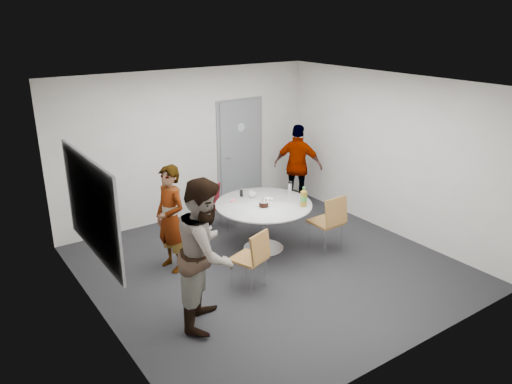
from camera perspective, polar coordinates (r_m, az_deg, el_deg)
floor at (r=7.60m, az=1.52°, el=-8.47°), size 5.00×5.00×0.00m
ceiling at (r=6.75m, az=1.73°, el=12.15°), size 5.00×5.00×0.00m
wall_back at (r=9.11m, az=-7.76°, el=5.34°), size 5.00×0.00×5.00m
wall_left at (r=6.02m, az=-17.99°, el=-3.16°), size 0.00×5.00×5.00m
wall_right at (r=8.71m, az=15.04°, el=4.17°), size 0.00×5.00×5.00m
wall_front at (r=5.40m, az=17.59°, el=-5.81°), size 5.00×0.00×5.00m
door at (r=9.71m, az=-1.84°, el=4.44°), size 1.02×0.17×2.12m
whiteboard at (r=6.17m, az=-18.30°, el=-1.62°), size 0.04×1.90×1.25m
table at (r=7.84m, az=1.07°, el=-2.06°), size 1.51×1.51×1.10m
chair_near_left at (r=6.78m, az=-0.27°, el=-7.18°), size 0.53×0.55×0.86m
chair_near_right at (r=7.88m, az=8.49°, el=-2.99°), size 0.46×0.50×0.94m
chair_far at (r=8.74m, az=-4.20°, el=-1.21°), size 0.52×0.53×0.78m
person_main at (r=7.31m, az=-9.74°, el=-3.03°), size 0.47×0.63×1.59m
person_left at (r=5.97m, az=-5.74°, el=-6.91°), size 1.12×1.14×1.85m
person_right at (r=9.67m, az=4.82°, el=2.99°), size 0.89×0.99×1.62m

